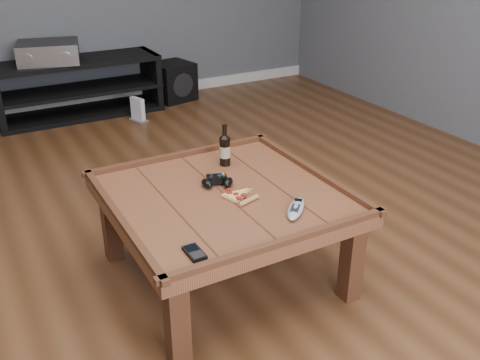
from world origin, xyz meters
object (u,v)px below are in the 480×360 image
smartphone (194,252)px  game_console (138,111)px  beer_bottle (225,149)px  pizza_slice (238,196)px  remote_control (296,209)px  coffee_table (224,205)px  subwoofer (172,81)px  media_console (79,88)px  av_receiver (49,52)px  game_controller (217,181)px

smartphone → game_console: size_ratio=0.52×
game_console → smartphone: bearing=-123.6°
beer_bottle → pizza_slice: 0.37m
beer_bottle → remote_control: bearing=-86.4°
coffee_table → beer_bottle: size_ratio=4.84×
remote_control → subwoofer: 3.19m
media_console → game_console: size_ratio=6.81×
remote_control → av_receiver: size_ratio=0.33×
media_console → game_console: 0.57m
pizza_slice → remote_control: remote_control is taller
game_controller → pizza_slice: bearing=-60.8°
remote_control → coffee_table: bearing=167.7°
subwoofer → game_console: bearing=-151.2°
av_receiver → subwoofer: size_ratio=1.34×
coffee_table → game_controller: 0.12m
coffee_table → media_console: bearing=90.0°
coffee_table → subwoofer: 2.95m
subwoofer → beer_bottle: bearing=-118.5°
coffee_table → remote_control: (0.19, -0.30, 0.07)m
beer_bottle → smartphone: beer_bottle is taller
coffee_table → game_console: (0.39, 2.36, -0.30)m
remote_control → subwoofer: remote_control is taller
beer_bottle → game_console: beer_bottle is taller
remote_control → game_console: bearing=130.6°
beer_bottle → subwoofer: size_ratio=0.51×
pizza_slice → game_console: bearing=65.1°
smartphone → game_console: (0.71, 2.74, -0.36)m
pizza_slice → av_receiver: av_receiver is taller
media_console → beer_bottle: beer_bottle is taller
coffee_table → pizza_slice: coffee_table is taller
subwoofer → game_console: 0.68m
coffee_table → smartphone: size_ratio=9.61×
av_receiver → remote_control: bearing=-68.7°
av_receiver → game_console: (0.60, -0.38, -0.49)m
av_receiver → beer_bottle: bearing=-67.8°
coffee_table → pizza_slice: bearing=-60.9°
game_console → subwoofer: bearing=21.7°
media_console → remote_control: (0.19, -3.05, 0.22)m
coffee_table → game_console: bearing=80.6°
media_console → remote_control: size_ratio=7.48×
media_console → subwoofer: bearing=3.1°
media_console → beer_bottle: 2.49m
media_console → pizza_slice: 2.82m
beer_bottle → game_console: 2.14m
media_console → game_controller: (0.01, -2.66, 0.23)m
pizza_slice → game_console: size_ratio=1.14×
subwoofer → game_console: (-0.51, -0.44, -0.08)m
beer_bottle → subwoofer: bearing=73.6°
coffee_table → beer_bottle: bearing=61.3°
pizza_slice → subwoofer: pizza_slice is taller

